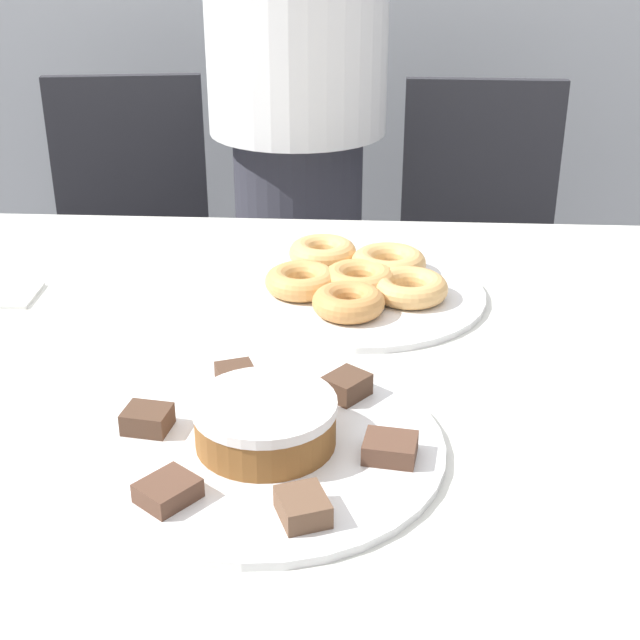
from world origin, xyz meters
name	(u,v)px	position (x,y,z in m)	size (l,w,h in m)	color
table	(303,402)	(0.00, 0.00, 0.66)	(1.46, 1.09, 0.74)	silver
person_standing	(298,110)	(-0.08, 0.86, 0.89)	(0.38, 0.38, 1.69)	#383842
office_chair_left	(132,271)	(-0.52, 1.03, 0.43)	(0.50, 0.50, 0.90)	black
office_chair_right	(478,279)	(0.36, 1.03, 0.43)	(0.45, 0.45, 0.90)	black
plate_cake	(266,446)	(-0.02, -0.24, 0.75)	(0.40, 0.40, 0.01)	white
plate_donuts	(359,293)	(0.07, 0.19, 0.75)	(0.39, 0.39, 0.01)	white
frosted_cake	(265,422)	(-0.02, -0.24, 0.78)	(0.16, 0.16, 0.05)	brown
lamington_0	(168,491)	(-0.11, -0.35, 0.77)	(0.07, 0.07, 0.02)	brown
lamington_1	(303,507)	(0.03, -0.37, 0.77)	(0.06, 0.07, 0.02)	brown
lamington_2	(390,448)	(0.11, -0.26, 0.77)	(0.06, 0.06, 0.02)	brown
lamington_3	(347,386)	(0.06, -0.13, 0.77)	(0.06, 0.07, 0.03)	#513828
lamington_4	(237,376)	(-0.07, -0.11, 0.77)	(0.06, 0.07, 0.02)	#513828
lamington_5	(147,419)	(-0.16, -0.22, 0.77)	(0.06, 0.05, 0.03)	#513828
donut_0	(359,280)	(0.07, 0.19, 0.77)	(0.11, 0.11, 0.04)	tan
donut_1	(409,288)	(0.15, 0.16, 0.77)	(0.12, 0.12, 0.03)	#E5AD66
donut_2	(389,263)	(0.12, 0.26, 0.77)	(0.12, 0.12, 0.04)	#E5AD66
donut_3	(323,253)	(0.01, 0.30, 0.77)	(0.11, 0.11, 0.04)	#E5AD66
donut_4	(301,281)	(-0.02, 0.18, 0.77)	(0.11, 0.11, 0.04)	tan
donut_5	(348,302)	(0.06, 0.10, 0.77)	(0.11, 0.11, 0.04)	#D18E4C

